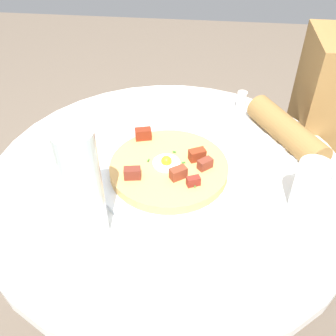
{
  "coord_description": "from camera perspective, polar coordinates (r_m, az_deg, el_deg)",
  "views": [
    {
      "loc": [
        0.07,
        -0.67,
        1.3
      ],
      "look_at": [
        -0.0,
        -0.0,
        0.72
      ],
      "focal_mm": 40.8,
      "sensor_mm": 36.0,
      "label": 1
    }
  ],
  "objects": [
    {
      "name": "knife",
      "position": [
        0.98,
        17.89,
        1.48
      ],
      "size": [
        0.18,
        0.05,
        0.0
      ],
      "primitive_type": "cube",
      "rotation": [
        0.0,
        0.0,
        2.95
      ],
      "color": "silver",
      "rests_on": "napkin"
    },
    {
      "name": "water_bottle",
      "position": [
        0.7,
        -12.62,
        -2.98
      ],
      "size": [
        0.07,
        0.07,
        0.25
      ],
      "primitive_type": "cylinder",
      "color": "silver",
      "rests_on": "dining_table"
    },
    {
      "name": "ground_plane",
      "position": [
        1.46,
        0.11,
        -21.87
      ],
      "size": [
        6.0,
        6.0,
        0.0
      ],
      "primitive_type": "plane",
      "color": "#6B5B4C"
    },
    {
      "name": "water_glass",
      "position": [
        0.83,
        20.47,
        -2.69
      ],
      "size": [
        0.07,
        0.07,
        0.12
      ],
      "primitive_type": "cylinder",
      "color": "silver",
      "rests_on": "dining_table"
    },
    {
      "name": "pizza_plate",
      "position": [
        0.89,
        -0.17,
        -0.8
      ],
      "size": [
        0.34,
        0.34,
        0.01
      ],
      "primitive_type": "cylinder",
      "color": "white",
      "rests_on": "dining_table"
    },
    {
      "name": "salt_shaker",
      "position": [
        1.13,
        10.94,
        9.8
      ],
      "size": [
        0.03,
        0.03,
        0.06
      ],
      "primitive_type": "cylinder",
      "color": "white",
      "rests_on": "dining_table"
    },
    {
      "name": "napkin",
      "position": [
        1.0,
        17.9,
        1.91
      ],
      "size": [
        0.19,
        0.17,
        0.0
      ],
      "primitive_type": "cube",
      "rotation": [
        0.0,
        0.0,
        2.95
      ],
      "color": "white",
      "rests_on": "dining_table"
    },
    {
      "name": "breakfast_pizza",
      "position": [
        0.88,
        -0.14,
        0.12
      ],
      "size": [
        0.27,
        0.27,
        0.05
      ],
      "color": "tan",
      "rests_on": "pizza_plate"
    },
    {
      "name": "dining_table",
      "position": [
        1.02,
        0.15,
        -7.81
      ],
      "size": [
        0.85,
        0.85,
        0.7
      ],
      "color": "silver",
      "rests_on": "ground_plane"
    },
    {
      "name": "fork",
      "position": [
        1.01,
        18.01,
        2.71
      ],
      "size": [
        0.18,
        0.05,
        0.0
      ],
      "primitive_type": "cube",
      "rotation": [
        0.0,
        0.0,
        2.95
      ],
      "color": "silver",
      "rests_on": "napkin"
    },
    {
      "name": "bread_plate",
      "position": [
        1.07,
        -11.78,
        6.18
      ],
      "size": [
        0.19,
        0.19,
        0.01
      ],
      "primitive_type": "cylinder",
      "color": "silver",
      "rests_on": "dining_table"
    }
  ]
}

